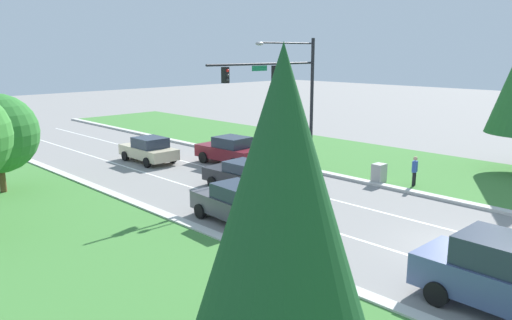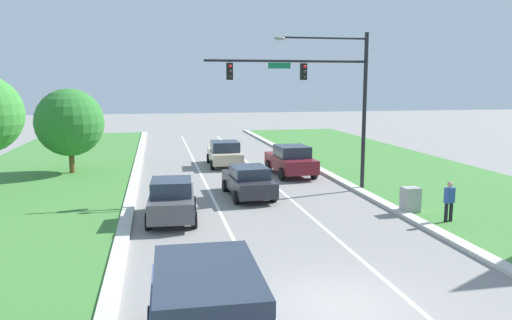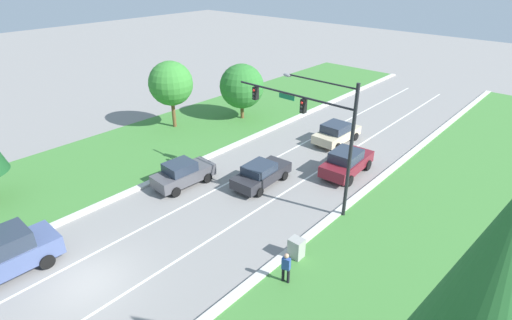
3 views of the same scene
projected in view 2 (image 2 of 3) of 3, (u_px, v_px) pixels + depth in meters
The scene contains 11 objects.
ground_plane at pixel (341, 306), 12.37m from camera, with size 160.00×160.00×0.00m, color gray.
lane_stripe_inner_left at pixel (270, 312), 12.02m from camera, with size 0.14×81.00×0.01m.
lane_stripe_inner_right at pixel (407, 300), 12.72m from camera, with size 0.14×81.00×0.01m.
traffic_signal_mast at pixel (321, 86), 24.50m from camera, with size 8.17×0.41×7.94m.
graphite_sedan at pixel (172, 200), 19.97m from camera, with size 2.13×4.22×1.70m.
champagne_sedan at pixel (225, 154), 33.07m from camera, with size 2.21×4.49×1.66m.
burgundy_sedan at pixel (291, 160), 29.62m from camera, with size 2.34×4.68×1.82m.
charcoal_sedan at pixel (248, 181), 24.12m from camera, with size 2.16×4.52×1.52m.
utility_cabinet at pixel (410, 200), 21.07m from camera, with size 0.70×0.60×1.12m.
pedestrian at pixel (449, 200), 19.46m from camera, with size 0.42×0.31×1.69m.
oak_far_left_tree at pixel (70, 123), 29.76m from camera, with size 4.03×4.03×5.15m.
Camera 2 is at (-4.36, -11.03, 5.48)m, focal length 35.00 mm.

